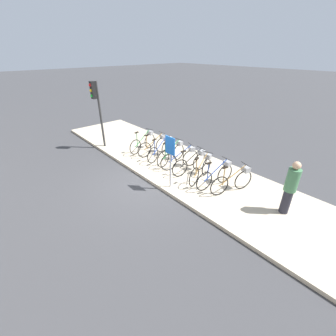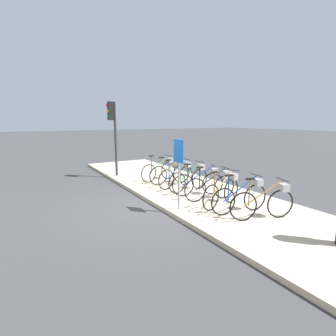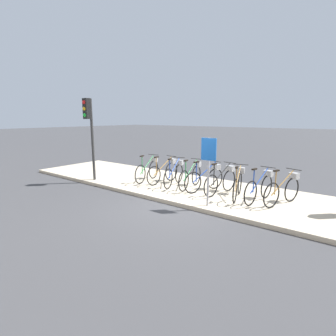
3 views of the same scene
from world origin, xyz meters
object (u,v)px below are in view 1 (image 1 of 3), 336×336
Objects in this scene: parked_bicycle_6 at (202,168)px; pedestrian at (290,187)px; parked_bicycle_4 at (182,158)px; parked_bicycle_3 at (172,153)px; traffic_light at (96,101)px; parked_bicycle_5 at (192,162)px; parked_bicycle_0 at (144,141)px; parked_bicycle_8 at (234,180)px; parked_bicycle_7 at (217,174)px; parked_bicycle_1 at (155,145)px; parked_bicycle_2 at (161,149)px; sign_post at (170,154)px.

pedestrian is at bearing 7.40° from parked_bicycle_6.
parked_bicycle_4 is 0.98× the size of parked_bicycle_6.
parked_bicycle_3 is 4.32m from traffic_light.
parked_bicycle_5 is at bearing 169.97° from parked_bicycle_6.
traffic_light reaches higher than parked_bicycle_0.
parked_bicycle_6 is (3.62, -0.00, 0.00)m from parked_bicycle_0.
parked_bicycle_3 and parked_bicycle_8 have the same top height.
parked_bicycle_0 is 2.49m from parked_bicycle_4.
parked_bicycle_4 and parked_bicycle_7 have the same top height.
parked_bicycle_5 is 1.00× the size of parked_bicycle_7.
parked_bicycle_0 is 0.70m from parked_bicycle_1.
pedestrian is (6.56, 0.38, 0.43)m from parked_bicycle_0.
parked_bicycle_4 is 1.14m from parked_bicycle_6.
parked_bicycle_6 is 0.98× the size of pedestrian.
parked_bicycle_7 is at bearing -1.09° from parked_bicycle_1.
parked_bicycle_7 is at bearing 0.23° from parked_bicycle_2.
parked_bicycle_0 is 1.01× the size of parked_bicycle_6.
parked_bicycle_6 and parked_bicycle_7 have the same top height.
parked_bicycle_0 and parked_bicycle_8 have the same top height.
parked_bicycle_2 is 3.67m from parked_bicycle_8.
sign_post reaches higher than parked_bicycle_7.
sign_post is (2.56, -1.36, 0.83)m from parked_bicycle_1.
parked_bicycle_1 is at bearing 178.77° from parked_bicycle_4.
parked_bicycle_7 is at bearing -171.83° from pedestrian.
parked_bicycle_1 is 1.01× the size of parked_bicycle_7.
parked_bicycle_7 and parked_bicycle_8 have the same top height.
parked_bicycle_0 is 4.28m from parked_bicycle_7.
traffic_light reaches higher than parked_bicycle_1.
parked_bicycle_6 is 0.98× the size of parked_bicycle_7.
traffic_light reaches higher than parked_bicycle_2.
parked_bicycle_0 is at bearing -178.11° from parked_bicycle_5.
traffic_light is at bearing -158.78° from parked_bicycle_3.
parked_bicycle_2 is at bearing 178.98° from parked_bicycle_6.
parked_bicycle_0 is at bearing -176.69° from pedestrian.
pedestrian is (2.94, 0.38, 0.43)m from parked_bicycle_6.
sign_post reaches higher than parked_bicycle_5.
parked_bicycle_7 is 0.63m from parked_bicycle_8.
parked_bicycle_4 is at bearing 179.04° from parked_bicycle_7.
parked_bicycle_5 is 1.59m from sign_post.
sign_post is (-0.37, -1.24, 0.83)m from parked_bicycle_6.
parked_bicycle_0 is at bearing -179.29° from parked_bicycle_7.
parked_bicycle_4 is 4.11m from pedestrian.
parked_bicycle_0 is 1.03× the size of parked_bicycle_4.
parked_bicycle_5 is 0.89× the size of sign_post.
parked_bicycle_8 is at bearing 2.11° from parked_bicycle_0.
traffic_light reaches higher than pedestrian.
parked_bicycle_7 is 6.47m from traffic_light.
parked_bicycle_8 is at bearing 2.48° from parked_bicycle_5.
parked_bicycle_8 is 0.52× the size of traffic_light.
parked_bicycle_0 and parked_bicycle_2 have the same top height.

